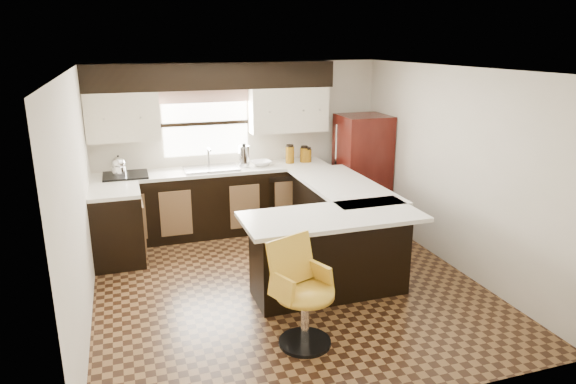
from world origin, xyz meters
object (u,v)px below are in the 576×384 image
object	(u,v)px
bar_chair	(305,295)
refrigerator	(362,170)
peninsula_long	(338,221)
peninsula_return	(330,255)

from	to	relation	value
bar_chair	refrigerator	bearing A→B (deg)	33.99
refrigerator	bar_chair	bearing A→B (deg)	-124.11
refrigerator	peninsula_long	bearing A→B (deg)	-128.40
refrigerator	bar_chair	distance (m)	3.49
bar_chair	peninsula_long	bearing A→B (deg)	36.67
peninsula_long	peninsula_return	bearing A→B (deg)	-118.30
peninsula_return	refrigerator	xyz separation A→B (m)	(1.35, 2.02, 0.37)
peninsula_long	refrigerator	bearing A→B (deg)	51.60
peninsula_return	bar_chair	bearing A→B (deg)	-124.78
peninsula_long	peninsula_return	size ratio (longest dim) A/B	1.18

